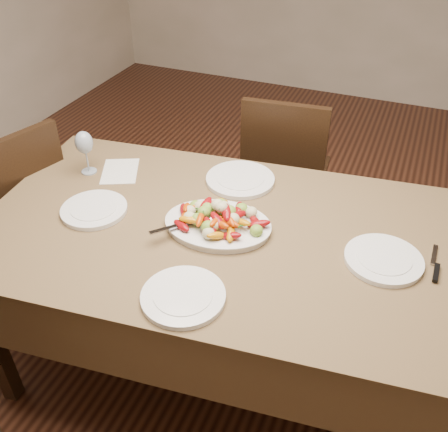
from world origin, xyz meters
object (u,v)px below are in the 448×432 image
object	(u,v)px
plate_left	(94,210)
wine_glass	(86,151)
dining_table	(224,301)
plate_near	(183,297)
plate_right	(384,260)
chair_left	(12,214)
chair_far	(287,171)
plate_far	(240,180)
serving_platter	(218,226)

from	to	relation	value
plate_left	wine_glass	size ratio (longest dim) A/B	1.25
dining_table	plate_near	xyz separation A→B (m)	(0.02, -0.37, 0.39)
plate_right	chair_left	bearing A→B (deg)	179.40
chair_left	plate_near	world-z (taller)	chair_left
chair_far	plate_far	world-z (taller)	chair_far
chair_far	plate_left	world-z (taller)	chair_far
chair_far	chair_left	world-z (taller)	same
plate_right	wine_glass	world-z (taller)	wine_glass
dining_table	plate_right	world-z (taller)	plate_right
chair_left	plate_far	xyz separation A→B (m)	(1.07, 0.27, 0.29)
serving_platter	wine_glass	xyz separation A→B (m)	(-0.68, 0.16, 0.09)
plate_far	plate_near	distance (m)	0.71
dining_table	serving_platter	bearing A→B (deg)	-169.18
wine_glass	chair_left	bearing A→B (deg)	-167.54
chair_far	plate_right	bearing A→B (deg)	117.42
chair_left	serving_platter	size ratio (longest dim) A/B	2.46
wine_glass	plate_right	bearing A→B (deg)	-5.10
serving_platter	plate_left	world-z (taller)	serving_platter
serving_platter	plate_near	bearing A→B (deg)	-83.93
dining_table	chair_left	bearing A→B (deg)	177.01
plate_far	chair_far	bearing A→B (deg)	85.85
serving_platter	plate_right	size ratio (longest dim) A/B	1.46
serving_platter	wine_glass	bearing A→B (deg)	166.79
chair_far	plate_far	xyz separation A→B (m)	(-0.04, -0.61, 0.29)
chair_far	chair_left	xyz separation A→B (m)	(-1.11, -0.88, 0.00)
dining_table	wine_glass	world-z (taller)	wine_glass
plate_far	plate_near	xyz separation A→B (m)	(0.08, -0.71, 0.00)
dining_table	chair_left	size ratio (longest dim) A/B	1.94
chair_far	wine_glass	bearing A→B (deg)	43.49
chair_far	plate_left	bearing A→B (deg)	58.85
plate_left	plate_near	bearing A→B (deg)	-28.69
plate_far	wine_glass	world-z (taller)	wine_glass
chair_far	plate_left	size ratio (longest dim) A/B	3.72
dining_table	chair_far	bearing A→B (deg)	91.13
plate_left	plate_near	xyz separation A→B (m)	(0.52, -0.29, 0.00)
plate_left	plate_right	world-z (taller)	same
plate_right	plate_near	size ratio (longest dim) A/B	0.99
plate_right	plate_far	world-z (taller)	same
plate_near	wine_glass	distance (m)	0.89
dining_table	serving_platter	distance (m)	0.39
chair_far	plate_far	bearing A→B (deg)	80.12
plate_left	plate_far	world-z (taller)	same
plate_far	dining_table	bearing A→B (deg)	-79.30
plate_left	plate_far	xyz separation A→B (m)	(0.45, 0.42, 0.00)
plate_left	wine_glass	distance (m)	0.32
chair_left	plate_left	size ratio (longest dim) A/B	3.72
dining_table	plate_left	size ratio (longest dim) A/B	7.21
plate_left	plate_right	bearing A→B (deg)	6.79
chair_far	plate_near	world-z (taller)	chair_far
chair_left	plate_far	distance (m)	1.14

